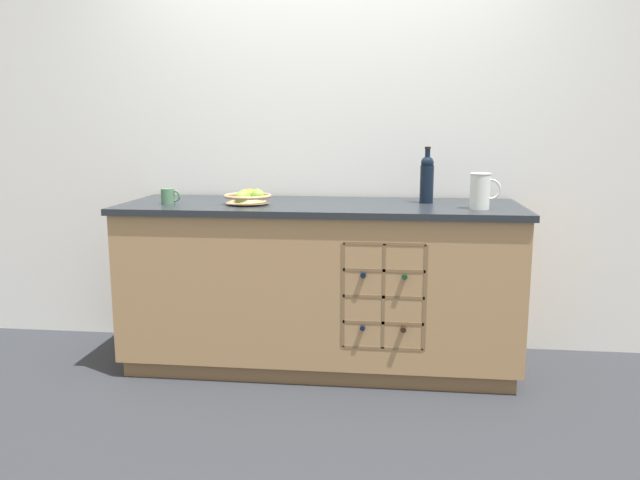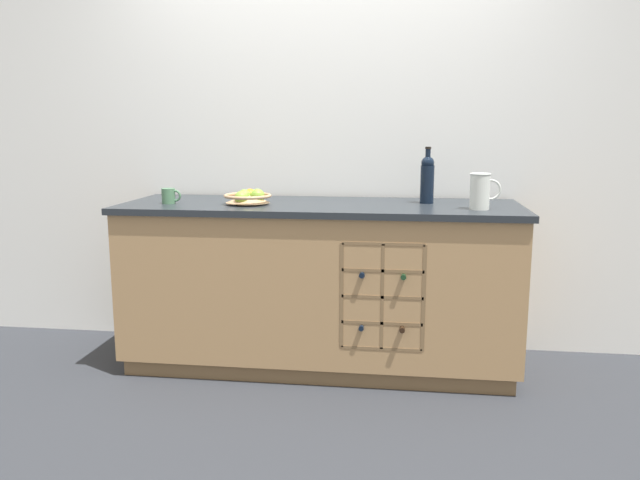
{
  "view_description": "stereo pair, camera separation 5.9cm",
  "coord_description": "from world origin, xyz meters",
  "px_view_note": "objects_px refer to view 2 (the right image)",
  "views": [
    {
      "loc": [
        0.4,
        -3.41,
        1.35
      ],
      "look_at": [
        0.0,
        0.0,
        0.73
      ],
      "focal_mm": 35.0,
      "sensor_mm": 36.0,
      "label": 1
    },
    {
      "loc": [
        0.45,
        -3.41,
        1.35
      ],
      "look_at": [
        0.0,
        0.0,
        0.73
      ],
      "focal_mm": 35.0,
      "sensor_mm": 36.0,
      "label": 2
    }
  ],
  "objects_px": {
    "ceramic_mug": "(169,196)",
    "standing_wine_bottle": "(427,178)",
    "fruit_bowl": "(248,197)",
    "white_pitcher": "(481,191)"
  },
  "relations": [
    {
      "from": "white_pitcher",
      "to": "standing_wine_bottle",
      "type": "distance_m",
      "value": 0.36
    },
    {
      "from": "fruit_bowl",
      "to": "standing_wine_bottle",
      "type": "xyz_separation_m",
      "value": [
        0.97,
        0.18,
        0.1
      ]
    },
    {
      "from": "fruit_bowl",
      "to": "ceramic_mug",
      "type": "distance_m",
      "value": 0.44
    },
    {
      "from": "ceramic_mug",
      "to": "standing_wine_bottle",
      "type": "xyz_separation_m",
      "value": [
        1.42,
        0.21,
        0.1
      ]
    },
    {
      "from": "standing_wine_bottle",
      "to": "ceramic_mug",
      "type": "bearing_deg",
      "value": -171.64
    },
    {
      "from": "ceramic_mug",
      "to": "fruit_bowl",
      "type": "bearing_deg",
      "value": 3.52
    },
    {
      "from": "white_pitcher",
      "to": "fruit_bowl",
      "type": "bearing_deg",
      "value": 177.38
    },
    {
      "from": "fruit_bowl",
      "to": "white_pitcher",
      "type": "xyz_separation_m",
      "value": [
        1.24,
        -0.06,
        0.06
      ]
    },
    {
      "from": "ceramic_mug",
      "to": "standing_wine_bottle",
      "type": "bearing_deg",
      "value": 8.36
    },
    {
      "from": "fruit_bowl",
      "to": "white_pitcher",
      "type": "relative_size",
      "value": 1.41
    }
  ]
}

